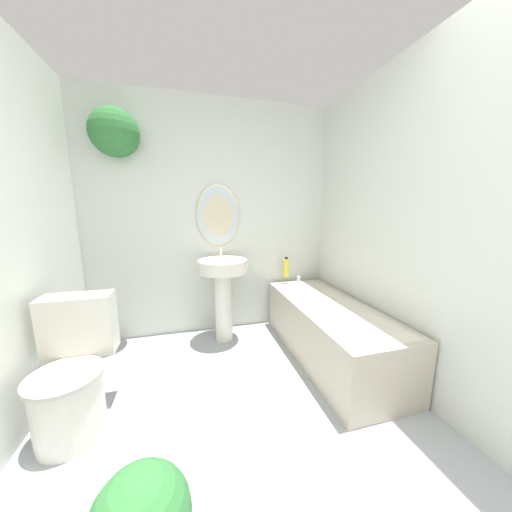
{
  "coord_description": "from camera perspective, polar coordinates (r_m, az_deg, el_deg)",
  "views": [
    {
      "loc": [
        -0.27,
        -0.16,
        1.32
      ],
      "look_at": [
        0.2,
        1.59,
        0.99
      ],
      "focal_mm": 18.0,
      "sensor_mm": 36.0,
      "label": 1
    }
  ],
  "objects": [
    {
      "name": "wall_right",
      "position": [
        2.11,
        32.14,
        5.65
      ],
      "size": [
        0.06,
        2.68,
        2.4
      ],
      "color": "silver",
      "rests_on": "ground_plane"
    },
    {
      "name": "wall_back",
      "position": [
        2.72,
        -12.26,
        10.28
      ],
      "size": [
        2.6,
        0.41,
        2.4
      ],
      "color": "silver",
      "rests_on": "ground_plane"
    },
    {
      "name": "pedestal_sink",
      "position": [
        2.56,
        -7.31,
        -6.16
      ],
      "size": [
        0.48,
        0.48,
        0.93
      ],
      "color": "beige",
      "rests_on": "ground_plane"
    },
    {
      "name": "bathtub",
      "position": [
        2.48,
        15.82,
        -15.28
      ],
      "size": [
        0.61,
        1.53,
        0.57
      ],
      "color": "#B2A893",
      "rests_on": "ground_plane"
    },
    {
      "name": "shampoo_bottle",
      "position": [
        2.86,
        6.7,
        -2.6
      ],
      "size": [
        0.06,
        0.06,
        0.22
      ],
      "color": "gold",
      "rests_on": "bathtub"
    },
    {
      "name": "toilet",
      "position": [
        2.02,
        -35.54,
        -20.63
      ],
      "size": [
        0.41,
        0.55,
        0.78
      ],
      "color": "beige",
      "rests_on": "ground_plane"
    }
  ]
}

